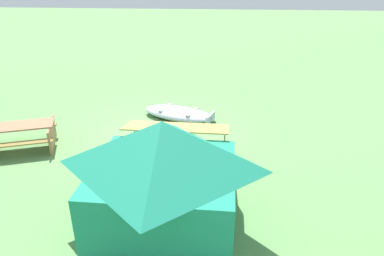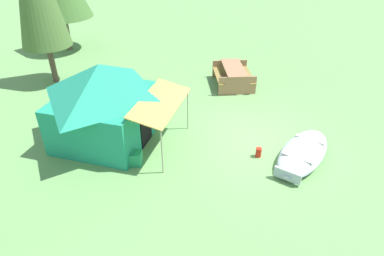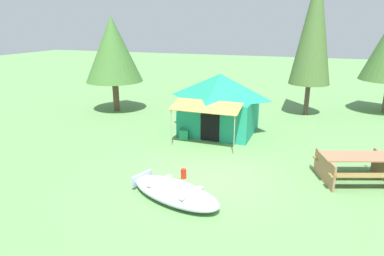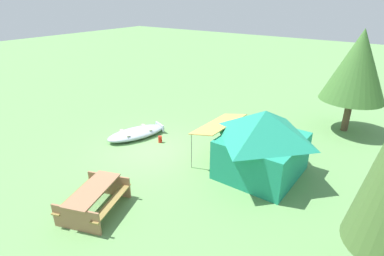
{
  "view_description": "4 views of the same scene",
  "coord_description": "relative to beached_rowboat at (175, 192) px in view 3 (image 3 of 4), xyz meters",
  "views": [
    {
      "loc": [
        -2.08,
        10.5,
        5.13
      ],
      "look_at": [
        -1.28,
        0.96,
        0.79
      ],
      "focal_mm": 33.03,
      "sensor_mm": 36.0,
      "label": 1
    },
    {
      "loc": [
        -9.08,
        -0.5,
        6.02
      ],
      "look_at": [
        -1.26,
        1.59,
        0.96
      ],
      "focal_mm": 31.55,
      "sensor_mm": 36.0,
      "label": 2
    },
    {
      "loc": [
        2.52,
        -8.95,
        4.46
      ],
      "look_at": [
        -1.37,
        2.01,
        0.84
      ],
      "focal_mm": 31.64,
      "sensor_mm": 36.0,
      "label": 3
    },
    {
      "loc": [
        8.54,
        8.11,
        6.15
      ],
      "look_at": [
        -0.53,
        1.64,
        1.3
      ],
      "focal_mm": 28.87,
      "sensor_mm": 36.0,
      "label": 4
    }
  ],
  "objects": [
    {
      "name": "ground_plane",
      "position": [
        0.58,
        1.58,
        -0.21
      ],
      "size": [
        80.0,
        80.0,
        0.0
      ],
      "primitive_type": "plane",
      "color": "#629453"
    },
    {
      "name": "beached_rowboat",
      "position": [
        0.0,
        0.0,
        0.0
      ],
      "size": [
        2.98,
        1.99,
        0.41
      ],
      "color": "#A4B1C1",
      "rests_on": "ground_plane"
    },
    {
      "name": "canvas_cabin_tent",
      "position": [
        -0.41,
        5.99,
        1.08
      ],
      "size": [
        3.15,
        3.83,
        2.48
      ],
      "color": "#1E8E6F",
      "rests_on": "ground_plane"
    },
    {
      "name": "picnic_table",
      "position": [
        4.56,
        2.78,
        0.29
      ],
      "size": [
        2.38,
        2.08,
        0.8
      ],
      "color": "#9C6D4D",
      "rests_on": "ground_plane"
    },
    {
      "name": "cooler_box",
      "position": [
        -1.52,
        4.69,
        -0.01
      ],
      "size": [
        0.45,
        0.58,
        0.4
      ],
      "primitive_type": "cube",
      "rotation": [
        0.0,
        0.0,
        1.79
      ],
      "color": "#218F5B",
      "rests_on": "ground_plane"
    },
    {
      "name": "fuel_can",
      "position": [
        -0.23,
        1.25,
        -0.07
      ],
      "size": [
        0.21,
        0.21,
        0.29
      ],
      "primitive_type": "cylinder",
      "rotation": [
        0.0,
        0.0,
        0.24
      ],
      "color": "red",
      "rests_on": "ground_plane"
    },
    {
      "name": "pine_tree_back_right",
      "position": [
        -6.49,
        7.72,
        2.97
      ],
      "size": [
        2.87,
        2.87,
        4.82
      ],
      "color": "brown",
      "rests_on": "ground_plane"
    },
    {
      "name": "pine_tree_far_center",
      "position": [
        2.98,
        10.22,
        4.09
      ],
      "size": [
        1.96,
        1.96,
        7.06
      ],
      "color": "brown",
      "rests_on": "ground_plane"
    }
  ]
}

